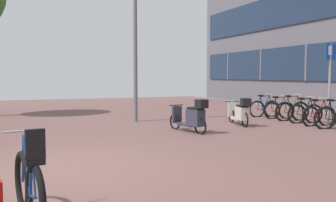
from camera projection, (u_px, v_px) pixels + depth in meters
name	position (u px, v px, depth m)	size (l,w,h in m)	color
ground	(136.00, 162.00, 7.20)	(21.00, 40.00, 0.13)	#221E29
bicycle_foreground	(26.00, 185.00, 4.23)	(0.59, 1.46, 1.13)	black
bicycle_rack_00	(335.00, 118.00, 11.50)	(1.37, 0.53, 1.01)	black
bicycle_rack_01	(319.00, 116.00, 12.19)	(1.33, 0.48, 0.96)	black
bicycle_rack_02	(305.00, 113.00, 12.89)	(1.30, 0.47, 0.96)	black
bicycle_rack_03	(292.00, 111.00, 13.58)	(1.40, 0.48, 1.01)	black
bicycle_rack_04	(279.00, 110.00, 14.26)	(1.28, 0.48, 0.93)	black
bicycle_rack_05	(264.00, 108.00, 14.88)	(1.34, 0.48, 0.95)	black
scooter_near	(192.00, 117.00, 10.78)	(0.71, 1.69, 1.01)	black
scooter_mid	(240.00, 113.00, 12.30)	(0.67, 1.74, 0.95)	black
parking_sign	(330.00, 76.00, 11.54)	(0.40, 0.07, 2.64)	gray
lamp_post	(135.00, 30.00, 13.19)	(0.20, 0.52, 5.90)	slate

